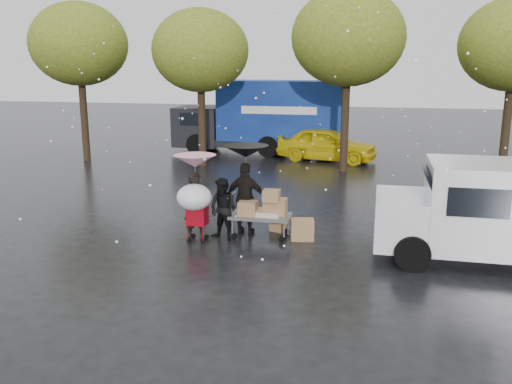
% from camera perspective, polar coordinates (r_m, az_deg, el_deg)
% --- Properties ---
extents(ground, '(90.00, 90.00, 0.00)m').
position_cam_1_polar(ground, '(13.22, -4.83, -5.47)').
color(ground, black).
rests_on(ground, ground).
extents(person_pink, '(0.75, 0.70, 1.71)m').
position_cam_1_polar(person_pink, '(13.33, -6.32, -1.51)').
color(person_pink, black).
rests_on(person_pink, ground).
extents(person_middle, '(0.90, 0.79, 1.55)m').
position_cam_1_polar(person_middle, '(13.32, -3.46, -1.82)').
color(person_middle, black).
rests_on(person_middle, ground).
extents(person_black, '(1.11, 0.51, 1.86)m').
position_cam_1_polar(person_black, '(13.68, -1.07, -0.72)').
color(person_black, black).
rests_on(person_black, ground).
extents(umbrella_pink, '(1.03, 1.03, 2.13)m').
position_cam_1_polar(umbrella_pink, '(13.09, -6.44, 3.24)').
color(umbrella_pink, '#4C4C4C').
rests_on(umbrella_pink, ground).
extents(umbrella_black, '(1.15, 1.15, 2.29)m').
position_cam_1_polar(umbrella_black, '(13.44, -1.09, 4.29)').
color(umbrella_black, '#4C4C4C').
rests_on(umbrella_black, ground).
extents(vendor_cart, '(1.52, 0.80, 1.27)m').
position_cam_1_polar(vendor_cart, '(13.45, 0.82, -1.86)').
color(vendor_cart, slate).
rests_on(vendor_cart, ground).
extents(shopping_cart, '(0.84, 0.84, 1.46)m').
position_cam_1_polar(shopping_cart, '(13.05, -6.47, -0.88)').
color(shopping_cart, '#9F0916').
rests_on(shopping_cart, ground).
extents(white_van, '(4.91, 2.18, 2.20)m').
position_cam_1_polar(white_van, '(12.82, 24.25, -1.81)').
color(white_van, white).
rests_on(white_van, ground).
extents(blue_truck, '(8.30, 2.60, 3.50)m').
position_cam_1_polar(blue_truck, '(26.39, 1.09, 7.88)').
color(blue_truck, navy).
rests_on(blue_truck, ground).
extents(box_ground_near, '(0.63, 0.54, 0.50)m').
position_cam_1_polar(box_ground_near, '(13.49, 4.90, -3.96)').
color(box_ground_near, '#996243').
rests_on(box_ground_near, ground).
extents(box_ground_far, '(0.51, 0.46, 0.33)m').
position_cam_1_polar(box_ground_far, '(14.15, 2.47, -3.47)').
color(box_ground_far, '#996243').
rests_on(box_ground_far, ground).
extents(yellow_taxi, '(4.70, 2.61, 1.51)m').
position_cam_1_polar(yellow_taxi, '(24.52, 7.48, 5.00)').
color(yellow_taxi, yellow).
rests_on(yellow_taxi, ground).
extents(tree_row, '(21.60, 4.40, 7.12)m').
position_cam_1_polar(tree_row, '(22.35, 1.76, 15.29)').
color(tree_row, black).
rests_on(tree_row, ground).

